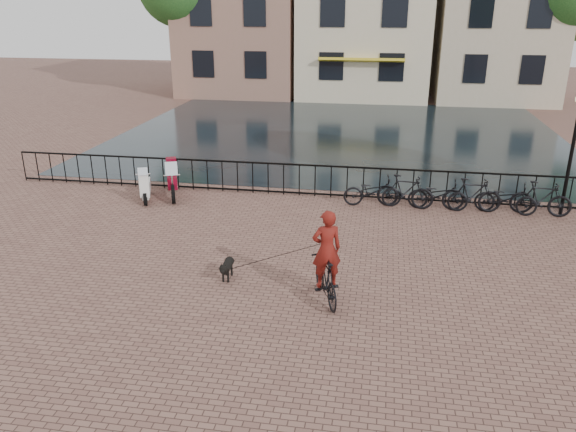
% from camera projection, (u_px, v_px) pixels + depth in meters
% --- Properties ---
extents(ground, '(100.00, 100.00, 0.00)m').
position_uv_depth(ground, '(260.00, 334.00, 10.34)').
color(ground, brown).
rests_on(ground, ground).
extents(canal_water, '(20.00, 20.00, 0.00)m').
position_uv_depth(canal_water, '(340.00, 133.00, 26.27)').
color(canal_water, black).
rests_on(canal_water, ground).
extents(railing, '(20.00, 0.05, 1.02)m').
position_uv_depth(railing, '(315.00, 181.00, 17.53)').
color(railing, black).
rests_on(railing, ground).
extents(canal_house_mid, '(8.00, 9.50, 11.80)m').
position_uv_depth(canal_house_mid, '(367.00, 0.00, 35.79)').
color(canal_house_mid, beige).
rests_on(canal_house_mid, ground).
extents(lamp_post, '(0.30, 0.30, 3.45)m').
position_uv_depth(lamp_post, '(575.00, 133.00, 15.35)').
color(lamp_post, black).
rests_on(lamp_post, ground).
extents(cyclist, '(1.04, 1.73, 2.28)m').
position_uv_depth(cyclist, '(326.00, 262.00, 11.22)').
color(cyclist, black).
rests_on(cyclist, ground).
extents(dog, '(0.27, 0.75, 0.50)m').
position_uv_depth(dog, '(227.00, 268.00, 12.32)').
color(dog, black).
rests_on(dog, ground).
extents(motorcycle, '(1.11, 1.92, 1.35)m').
position_uv_depth(motorcycle, '(172.00, 175.00, 17.50)').
color(motorcycle, maroon).
rests_on(motorcycle, ground).
extents(scooter, '(0.81, 1.36, 1.22)m').
position_uv_depth(scooter, '(145.00, 181.00, 17.15)').
color(scooter, white).
rests_on(scooter, ground).
extents(parked_bike_0, '(1.77, 0.77, 0.90)m').
position_uv_depth(parked_bike_0, '(372.00, 191.00, 16.71)').
color(parked_bike_0, black).
rests_on(parked_bike_0, ground).
extents(parked_bike_1, '(1.71, 0.69, 1.00)m').
position_uv_depth(parked_bike_1, '(405.00, 192.00, 16.54)').
color(parked_bike_1, black).
rests_on(parked_bike_1, ground).
extents(parked_bike_2, '(1.75, 0.70, 0.90)m').
position_uv_depth(parked_bike_2, '(438.00, 195.00, 16.41)').
color(parked_bike_2, black).
rests_on(parked_bike_2, ground).
extents(parked_bike_3, '(1.67, 0.48, 1.00)m').
position_uv_depth(parked_bike_3, '(472.00, 195.00, 16.24)').
color(parked_bike_3, black).
rests_on(parked_bike_3, ground).
extents(parked_bike_4, '(1.79, 0.88, 0.90)m').
position_uv_depth(parked_bike_4, '(506.00, 198.00, 16.11)').
color(parked_bike_4, black).
rests_on(parked_bike_4, ground).
extents(parked_bike_5, '(1.72, 0.73, 1.00)m').
position_uv_depth(parked_bike_5, '(541.00, 199.00, 15.94)').
color(parked_bike_5, black).
rests_on(parked_bike_5, ground).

